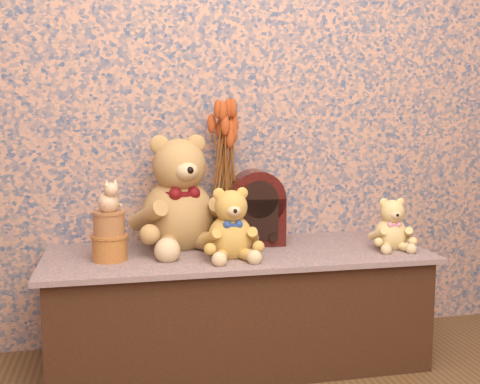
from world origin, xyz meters
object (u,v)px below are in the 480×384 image
at_px(teddy_large, 178,187).
at_px(ceramic_vase, 225,221).
at_px(teddy_medium, 230,220).
at_px(cathedral_radio, 256,207).
at_px(cat_figurine, 108,195).
at_px(teddy_small, 391,221).
at_px(biscuit_tin_lower, 110,248).

xyz_separation_m(teddy_large, ceramic_vase, (0.20, 0.05, -0.15)).
xyz_separation_m(teddy_medium, cathedral_radio, (0.15, 0.21, 0.01)).
xyz_separation_m(teddy_large, cat_figurine, (-0.27, -0.16, -0.00)).
bearing_deg(cat_figurine, teddy_medium, -28.55).
bearing_deg(teddy_large, teddy_medium, -63.14).
bearing_deg(cat_figurine, teddy_small, -24.89).
bearing_deg(ceramic_vase, cathedral_radio, -20.10).
bearing_deg(teddy_medium, teddy_small, -0.27).
height_order(teddy_large, cathedral_radio, teddy_large).
distance_m(teddy_large, ceramic_vase, 0.26).
xyz_separation_m(teddy_small, cathedral_radio, (-0.50, 0.21, 0.04)).
height_order(ceramic_vase, biscuit_tin_lower, ceramic_vase).
xyz_separation_m(teddy_small, ceramic_vase, (-0.63, 0.25, -0.02)).
bearing_deg(teddy_medium, teddy_large, 128.79).
distance_m(teddy_large, teddy_small, 0.86).
bearing_deg(cat_figurine, ceramic_vase, 1.71).
relative_size(teddy_large, biscuit_tin_lower, 3.84).
height_order(teddy_large, teddy_small, teddy_large).
bearing_deg(cathedral_radio, cat_figurine, -159.57).
height_order(teddy_small, cathedral_radio, cathedral_radio).
xyz_separation_m(teddy_medium, biscuit_tin_lower, (-0.44, 0.04, -0.10)).
relative_size(biscuit_tin_lower, cat_figurine, 1.03).
distance_m(teddy_small, cat_figurine, 1.10).
relative_size(teddy_large, cat_figurine, 3.94).
distance_m(ceramic_vase, cat_figurine, 0.54).
relative_size(teddy_large, cathedral_radio, 1.59).
distance_m(cathedral_radio, biscuit_tin_lower, 0.63).
height_order(biscuit_tin_lower, cat_figurine, cat_figurine).
xyz_separation_m(ceramic_vase, cat_figurine, (-0.47, -0.21, 0.15)).
bearing_deg(teddy_medium, cat_figurine, 173.59).
bearing_deg(ceramic_vase, teddy_large, -166.00).
xyz_separation_m(cathedral_radio, cat_figurine, (-0.59, -0.17, 0.09)).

